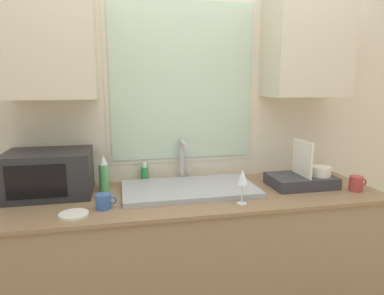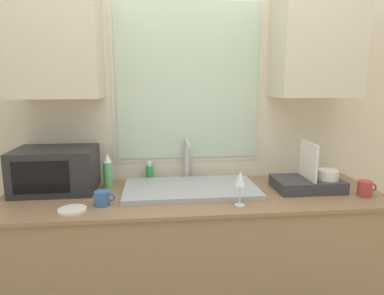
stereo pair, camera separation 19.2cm
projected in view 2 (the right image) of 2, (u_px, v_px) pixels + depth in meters
The scene contains 12 objects.
countertop at pixel (194, 263), 2.09m from camera, with size 2.21×0.70×0.90m.
wall_back at pixel (188, 106), 2.24m from camera, with size 6.00×0.38×2.60m.
sink_basin at pixel (191, 189), 2.04m from camera, with size 0.79×0.44×0.03m.
faucet at pixel (188, 156), 2.23m from camera, with size 0.08×0.19×0.28m.
microwave at pixel (56, 170), 2.03m from camera, with size 0.47×0.34×0.26m.
dish_rack at pixel (309, 182), 2.06m from camera, with size 0.39×0.26×0.29m.
spray_bottle at pixel (108, 171), 2.09m from camera, with size 0.06×0.06×0.22m.
soap_bottle at pixel (150, 173), 2.25m from camera, with size 0.05×0.05×0.13m.
mug_near_sink at pixel (102, 198), 1.80m from camera, with size 0.11×0.08×0.08m.
wine_glass at pixel (240, 180), 1.78m from camera, with size 0.06×0.06×0.19m.
mug_by_rack at pixel (365, 189), 1.95m from camera, with size 0.11×0.08×0.09m.
small_plate at pixel (72, 210), 1.73m from camera, with size 0.14×0.14×0.01m.
Camera 2 is at (-0.22, -1.57, 1.54)m, focal length 32.00 mm.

